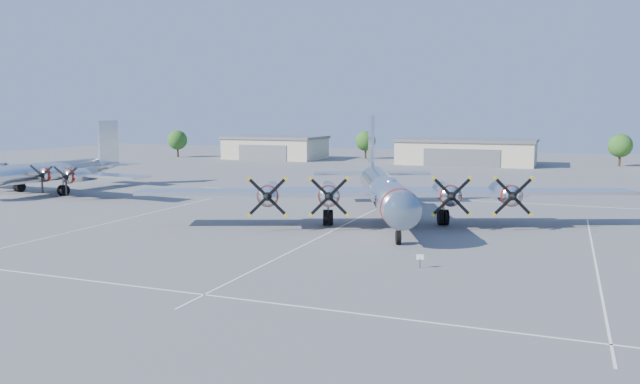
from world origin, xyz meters
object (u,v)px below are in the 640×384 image
(hangar_center, at_px, (466,151))
(hangar_west, at_px, (276,147))
(bomber_west, at_px, (51,192))
(tree_far_west, at_px, (177,140))
(tree_east, at_px, (620,146))
(main_bomber_b29, at_px, (383,221))
(tree_west, at_px, (366,141))
(info_placard, at_px, (420,258))

(hangar_center, bearing_deg, hangar_west, 180.00)
(hangar_center, height_order, bomber_west, hangar_center)
(hangar_center, relative_size, tree_far_west, 4.31)
(hangar_center, distance_m, tree_east, 30.64)
(hangar_west, height_order, hangar_center, same)
(tree_east, bearing_deg, bomber_west, -135.03)
(hangar_west, distance_m, main_bomber_b29, 89.37)
(tree_far_west, bearing_deg, tree_west, 14.93)
(tree_east, relative_size, info_placard, 6.83)
(hangar_west, distance_m, tree_far_west, 25.36)
(tree_far_west, height_order, bomber_west, tree_far_west)
(tree_far_west, relative_size, tree_west, 1.00)
(tree_east, bearing_deg, hangar_center, -168.62)
(hangar_west, relative_size, tree_west, 3.40)
(tree_east, xyz_separation_m, main_bomber_b29, (-27.07, -81.41, -4.22))
(tree_west, height_order, bomber_west, tree_west)
(tree_west, relative_size, main_bomber_b29, 0.14)
(hangar_center, xyz_separation_m, main_bomber_b29, (2.93, -75.38, -2.71))
(tree_east, bearing_deg, tree_west, 177.92)
(hangar_center, height_order, tree_east, tree_east)
(tree_west, bearing_deg, hangar_west, -158.11)
(bomber_west, bearing_deg, hangar_center, 62.19)
(tree_far_west, distance_m, tree_west, 46.57)
(tree_far_west, xyz_separation_m, tree_east, (100.00, 10.00, 0.00))
(main_bomber_b29, bearing_deg, hangar_west, 100.36)
(tree_west, xyz_separation_m, tree_east, (55.00, -2.00, 0.00))
(hangar_center, xyz_separation_m, tree_east, (30.00, 6.04, 1.51))
(tree_far_west, relative_size, main_bomber_b29, 0.14)
(hangar_center, bearing_deg, tree_west, 162.18)
(hangar_west, xyz_separation_m, info_placard, (55.52, -92.86, -2.03))
(tree_far_west, bearing_deg, hangar_center, 3.24)
(tree_far_west, relative_size, bomber_west, 0.18)
(bomber_west, distance_m, info_placard, 60.88)
(main_bomber_b29, bearing_deg, tree_east, 49.51)
(bomber_west, bearing_deg, info_placard, -16.89)
(tree_east, bearing_deg, info_placard, -101.15)
(hangar_center, height_order, tree_west, tree_west)
(hangar_west, xyz_separation_m, tree_west, (20.00, 8.04, 1.51))
(tree_far_west, xyz_separation_m, bomber_west, (24.22, -65.70, -4.22))
(tree_far_west, xyz_separation_m, main_bomber_b29, (72.93, -71.41, -4.22))
(main_bomber_b29, height_order, bomber_west, main_bomber_b29)
(hangar_west, bearing_deg, hangar_center, -0.00)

